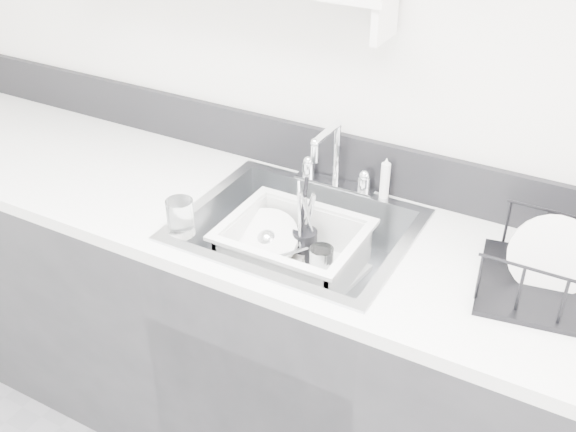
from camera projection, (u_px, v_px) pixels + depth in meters
The scene contains 14 objects.
room_shell at pixel (16, 37), 0.90m from camera, with size 3.50×3.00×2.60m.
counter_run at pixel (296, 346), 2.15m from camera, with size 3.20×0.62×0.92m.
backsplash at pixel (342, 158), 2.08m from camera, with size 3.20×0.02×0.16m, color black.
sink at pixel (296, 251), 1.95m from camera, with size 0.64×0.52×0.20m, color silver, non-canonical shape.
faucet at pixel (335, 171), 2.05m from camera, with size 0.26×0.18×0.23m.
side_sprayer at pixel (385, 179), 1.99m from camera, with size 0.03×0.03×0.14m, color white.
wash_tub at pixel (293, 250), 1.96m from camera, with size 0.40×0.32×0.15m, color white, non-canonical shape.
plate_stack at pixel (264, 249), 2.02m from camera, with size 0.28×0.27×0.11m.
utensil_cup at pixel (305, 242), 2.01m from camera, with size 0.07×0.07×0.25m.
ladle at pixel (282, 254), 1.99m from camera, with size 0.26×0.09×0.07m, color silver, non-canonical shape.
tumbler_in_tub at pixel (321, 263), 1.93m from camera, with size 0.07×0.07×0.10m, color white.
tumbler_counter at pixel (181, 217), 1.84m from camera, with size 0.08×0.08×0.11m, color white.
dish_rack at pixel (573, 270), 1.61m from camera, with size 0.42×0.32×0.15m, color black, non-canonical shape.
bowl_small at pixel (318, 287), 1.89m from camera, with size 0.10×0.10×0.03m, color white.
Camera 1 is at (0.75, -0.22, 1.96)m, focal length 42.00 mm.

